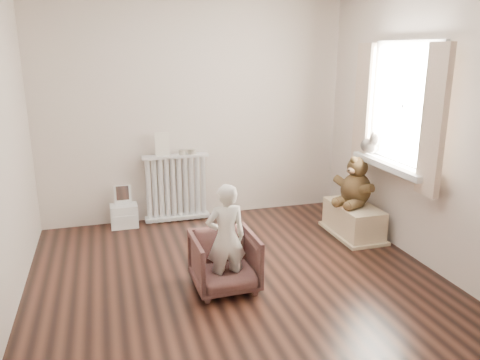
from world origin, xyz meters
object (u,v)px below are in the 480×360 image
object	(u,v)px
radiator	(176,189)
armchair	(225,262)
plush_cat	(370,145)
child	(226,238)
teddy_bear	(357,176)
toy_bench	(354,217)
toy_vanity	(123,204)

from	to	relation	value
radiator	armchair	bearing A→B (deg)	-85.84
radiator	plush_cat	bearing A→B (deg)	-26.95
plush_cat	radiator	bearing A→B (deg)	176.24
child	teddy_bear	bearing A→B (deg)	-155.25
toy_bench	teddy_bear	world-z (taller)	teddy_bear
toy_vanity	teddy_bear	xyz separation A→B (m)	(2.42, -0.95, 0.40)
toy_bench	plush_cat	xyz separation A→B (m)	(0.14, 0.01, 0.80)
child	toy_vanity	bearing A→B (deg)	-68.63
toy_vanity	toy_bench	distance (m)	2.59
toy_vanity	plush_cat	distance (m)	2.81
child	teddy_bear	distance (m)	1.87
toy_vanity	armchair	bearing A→B (deg)	-66.61
radiator	toy_bench	distance (m)	2.05
radiator	child	size ratio (longest dim) A/B	0.87
armchair	radiator	bearing A→B (deg)	92.74
plush_cat	toy_vanity	bearing A→B (deg)	-177.27
radiator	toy_bench	bearing A→B (deg)	-29.04
radiator	armchair	distance (m)	1.77
armchair	toy_vanity	bearing A→B (deg)	111.96
armchair	teddy_bear	bearing A→B (deg)	23.35
armchair	child	distance (m)	0.24
armchair	toy_bench	bearing A→B (deg)	23.24
radiator	toy_bench	size ratio (longest dim) A/B	1.10
radiator	toy_vanity	size ratio (longest dim) A/B	1.67
toy_vanity	toy_bench	size ratio (longest dim) A/B	0.66
radiator	toy_bench	xyz separation A→B (m)	(1.79, -0.99, -0.19)
armchair	toy_bench	world-z (taller)	armchair
child	plush_cat	xyz separation A→B (m)	(1.80, 0.82, 0.52)
teddy_bear	radiator	bearing A→B (deg)	129.84
child	plush_cat	distance (m)	2.05
toy_vanity	plush_cat	size ratio (longest dim) A/B	1.66
radiator	plush_cat	world-z (taller)	plush_cat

